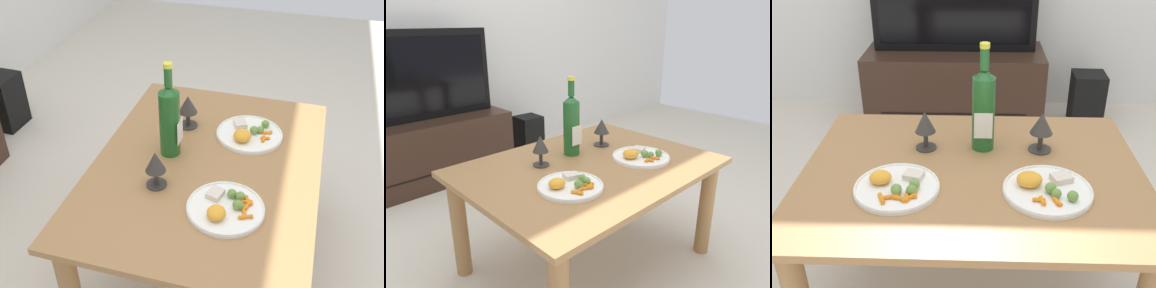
# 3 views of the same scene
# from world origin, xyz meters

# --- Properties ---
(ground_plane) EXTENTS (6.40, 6.40, 0.00)m
(ground_plane) POSITION_xyz_m (0.00, 0.00, 0.00)
(ground_plane) COLOR beige
(dining_table) EXTENTS (1.08, 0.81, 0.51)m
(dining_table) POSITION_xyz_m (0.00, 0.00, 0.42)
(dining_table) COLOR #9E7042
(dining_table) RESTS_ON ground_plane
(floor_speaker) EXTENTS (0.21, 0.21, 0.33)m
(floor_speaker) POSITION_xyz_m (0.70, 1.43, 0.17)
(floor_speaker) COLOR black
(floor_speaker) RESTS_ON ground_plane
(wine_bottle) EXTENTS (0.08, 0.08, 0.37)m
(wine_bottle) POSITION_xyz_m (0.03, 0.15, 0.66)
(wine_bottle) COLOR #1E5923
(wine_bottle) RESTS_ON dining_table
(goblet_left) EXTENTS (0.07, 0.07, 0.14)m
(goblet_left) POSITION_xyz_m (-0.16, 0.14, 0.60)
(goblet_left) COLOR #38332D
(goblet_left) RESTS_ON dining_table
(goblet_right) EXTENTS (0.08, 0.08, 0.14)m
(goblet_right) POSITION_xyz_m (0.23, 0.14, 0.60)
(goblet_right) COLOR #38332D
(goblet_right) RESTS_ON dining_table
(dinner_plate_left) EXTENTS (0.25, 0.25, 0.05)m
(dinner_plate_left) POSITION_xyz_m (-0.22, -0.12, 0.53)
(dinner_plate_left) COLOR white
(dinner_plate_left) RESTS_ON dining_table
(dinner_plate_right) EXTENTS (0.26, 0.26, 0.05)m
(dinner_plate_right) POSITION_xyz_m (0.22, -0.12, 0.53)
(dinner_plate_right) COLOR white
(dinner_plate_right) RESTS_ON dining_table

